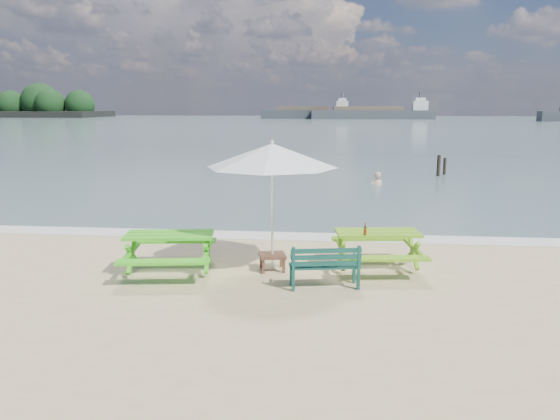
# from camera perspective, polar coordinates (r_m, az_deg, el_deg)

# --- Properties ---
(sea) EXTENTS (300.00, 300.00, 0.00)m
(sea) POSITION_cam_1_polar(r_m,az_deg,el_deg) (94.09, 5.33, 8.84)
(sea) COLOR slate
(sea) RESTS_ON ground
(foam_strip) EXTENTS (22.00, 0.90, 0.01)m
(foam_strip) POSITION_cam_1_polar(r_m,az_deg,el_deg) (14.06, 2.19, -2.78)
(foam_strip) COLOR silver
(foam_strip) RESTS_ON ground
(picnic_table_left) EXTENTS (1.97, 2.13, 0.82)m
(picnic_table_left) POSITION_cam_1_polar(r_m,az_deg,el_deg) (11.16, -11.44, -4.57)
(picnic_table_left) COLOR green
(picnic_table_left) RESTS_ON ground
(picnic_table_right) EXTENTS (1.89, 2.05, 0.81)m
(picnic_table_right) POSITION_cam_1_polar(r_m,az_deg,el_deg) (11.37, 10.13, -4.27)
(picnic_table_right) COLOR #69A819
(picnic_table_right) RESTS_ON ground
(park_bench) EXTENTS (1.34, 0.66, 0.79)m
(park_bench) POSITION_cam_1_polar(r_m,az_deg,el_deg) (10.22, 4.65, -6.71)
(park_bench) COLOR #0E3C33
(park_bench) RESTS_ON ground
(side_table) EXTENTS (0.63, 0.63, 0.34)m
(side_table) POSITION_cam_1_polar(r_m,az_deg,el_deg) (11.21, -0.81, -5.42)
(side_table) COLOR brown
(side_table) RESTS_ON ground
(patio_umbrella) EXTENTS (3.16, 3.16, 2.59)m
(patio_umbrella) POSITION_cam_1_polar(r_m,az_deg,el_deg) (10.80, -0.84, 5.72)
(patio_umbrella) COLOR silver
(patio_umbrella) RESTS_ON ground
(beer_bottle) EXTENTS (0.06, 0.06, 0.25)m
(beer_bottle) POSITION_cam_1_polar(r_m,az_deg,el_deg) (10.89, 8.87, -2.19)
(beer_bottle) COLOR #975E16
(beer_bottle) RESTS_ON picnic_table_right
(swimmer) EXTENTS (0.72, 0.59, 1.71)m
(swimmer) POSITION_cam_1_polar(r_m,az_deg,el_deg) (24.13, 10.03, 1.94)
(swimmer) COLOR tan
(swimmer) RESTS_ON ground
(mooring_pilings) EXTENTS (0.56, 0.76, 1.20)m
(mooring_pilings) POSITION_cam_1_polar(r_m,az_deg,el_deg) (27.35, 16.47, 4.24)
(mooring_pilings) COLOR black
(mooring_pilings) RESTS_ON ground
(cargo_ships) EXTENTS (132.78, 23.76, 4.40)m
(cargo_ships) POSITION_cam_1_polar(r_m,az_deg,el_deg) (134.01, 22.95, 9.15)
(cargo_ships) COLOR #363B40
(cargo_ships) RESTS_ON ground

